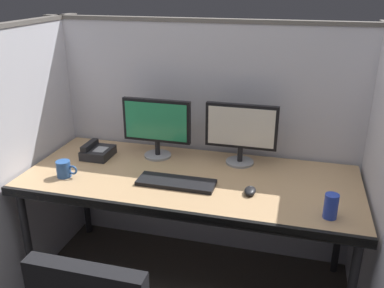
{
  "coord_description": "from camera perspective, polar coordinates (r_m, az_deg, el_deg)",
  "views": [
    {
      "loc": [
        0.56,
        -1.75,
        1.79
      ],
      "look_at": [
        0.0,
        0.35,
        0.92
      ],
      "focal_mm": 38.62,
      "sensor_mm": 36.0,
      "label": 1
    }
  ],
  "objects": [
    {
      "name": "desk",
      "position": [
        2.38,
        -0.39,
        -5.68
      ],
      "size": [
        1.9,
        0.8,
        0.74
      ],
      "color": "tan",
      "rests_on": "ground"
    },
    {
      "name": "cubicle_partition_left",
      "position": [
        2.69,
        -21.88,
        -1.71
      ],
      "size": [
        0.06,
        1.41,
        1.57
      ],
      "color": "silver",
      "rests_on": "ground"
    },
    {
      "name": "computer_mouse",
      "position": [
        2.2,
        8.03,
        -6.41
      ],
      "size": [
        0.06,
        0.1,
        0.04
      ],
      "color": "black",
      "rests_on": "desk"
    },
    {
      "name": "keyboard_main",
      "position": [
        2.28,
        -2.19,
        -5.32
      ],
      "size": [
        0.43,
        0.15,
        0.02
      ],
      "primitive_type": "cube",
      "color": "black",
      "rests_on": "desk"
    },
    {
      "name": "monitor_left",
      "position": [
        2.56,
        -4.91,
        2.73
      ],
      "size": [
        0.43,
        0.17,
        0.37
      ],
      "color": "gray",
      "rests_on": "desk"
    },
    {
      "name": "monitor_right",
      "position": [
        2.47,
        6.8,
        1.93
      ],
      "size": [
        0.43,
        0.17,
        0.37
      ],
      "color": "gray",
      "rests_on": "desk"
    },
    {
      "name": "coffee_mug",
      "position": [
        2.46,
        -17.25,
        -3.31
      ],
      "size": [
        0.13,
        0.08,
        0.09
      ],
      "color": "#264C8C",
      "rests_on": "desk"
    },
    {
      "name": "cubicle_partition_right",
      "position": [
        2.23,
        24.61,
        -6.93
      ],
      "size": [
        0.06,
        1.41,
        1.57
      ],
      "color": "silver",
      "rests_on": "ground"
    },
    {
      "name": "desk_phone",
      "position": [
        2.68,
        -12.96,
        -1.06
      ],
      "size": [
        0.17,
        0.19,
        0.09
      ],
      "color": "black",
      "rests_on": "desk"
    },
    {
      "name": "cubicle_partition_rear",
      "position": [
        2.74,
        2.12,
        0.42
      ],
      "size": [
        2.21,
        0.06,
        1.57
      ],
      "color": "silver",
      "rests_on": "ground"
    },
    {
      "name": "soda_can",
      "position": [
        2.06,
        18.63,
        -8.13
      ],
      "size": [
        0.07,
        0.07,
        0.12
      ],
      "primitive_type": "cylinder",
      "color": "#263FB2",
      "rests_on": "desk"
    }
  ]
}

